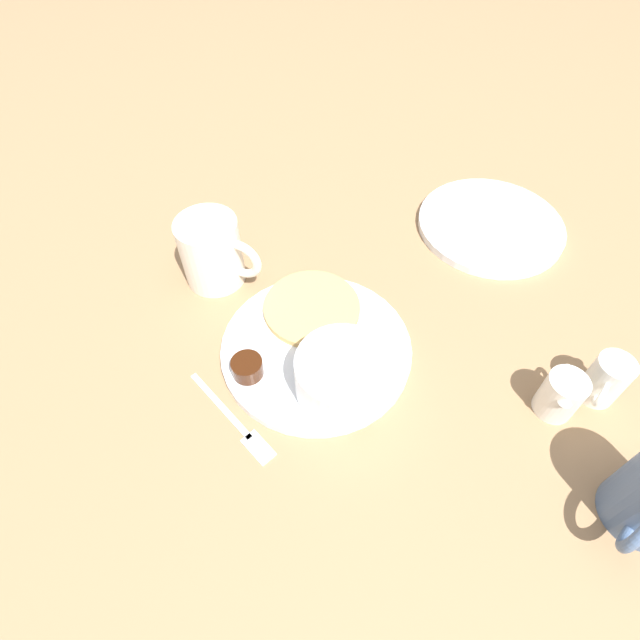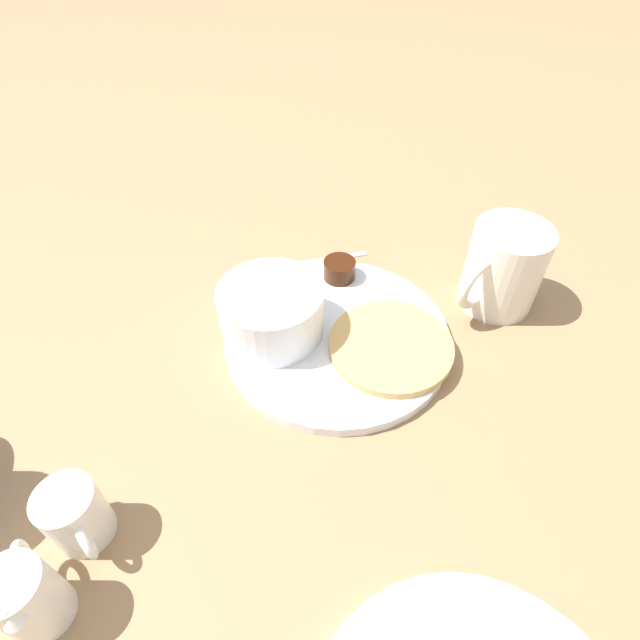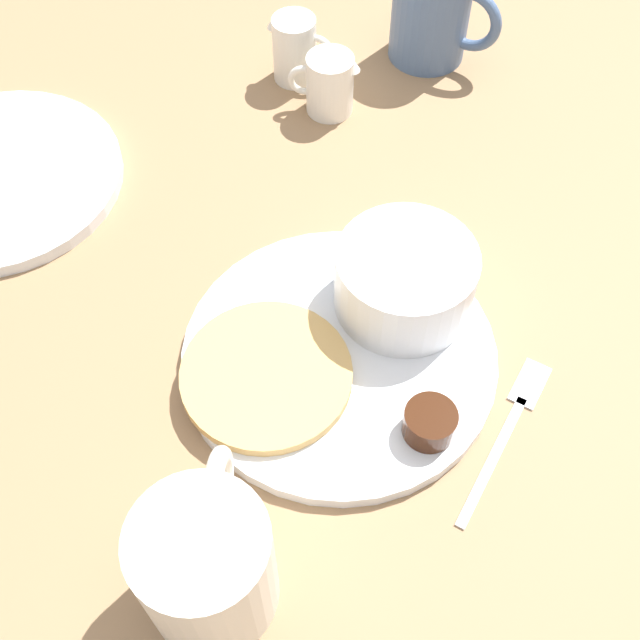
{
  "view_description": "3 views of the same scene",
  "coord_description": "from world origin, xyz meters",
  "px_view_note": "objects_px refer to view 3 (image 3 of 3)",
  "views": [
    {
      "loc": [
        0.03,
        0.36,
        0.52
      ],
      "look_at": [
        -0.01,
        -0.01,
        0.05
      ],
      "focal_mm": 28.0,
      "sensor_mm": 36.0,
      "label": 1
    },
    {
      "loc": [
        -0.34,
        -0.12,
        0.4
      ],
      "look_at": [
        -0.0,
        0.02,
        0.03
      ],
      "focal_mm": 28.0,
      "sensor_mm": 36.0,
      "label": 2
    },
    {
      "loc": [
        0.29,
        -0.14,
        0.52
      ],
      "look_at": [
        -0.02,
        -0.01,
        0.04
      ],
      "focal_mm": 45.0,
      "sensor_mm": 36.0,
      "label": 3
    }
  ],
  "objects_px": {
    "bowl": "(405,278)",
    "plate": "(339,356)",
    "coffee_mug": "(207,563)",
    "creamer_pitcher_far": "(295,49)",
    "second_mug": "(434,9)",
    "fork": "(512,420)",
    "creamer_pitcher_near": "(329,84)"
  },
  "relations": [
    {
      "from": "bowl",
      "to": "second_mug",
      "type": "distance_m",
      "value": 0.32
    },
    {
      "from": "plate",
      "to": "creamer_pitcher_far",
      "type": "relative_size",
      "value": 3.53
    },
    {
      "from": "bowl",
      "to": "coffee_mug",
      "type": "bearing_deg",
      "value": -54.18
    },
    {
      "from": "plate",
      "to": "creamer_pitcher_near",
      "type": "distance_m",
      "value": 0.29
    },
    {
      "from": "creamer_pitcher_far",
      "to": "fork",
      "type": "relative_size",
      "value": 0.53
    },
    {
      "from": "coffee_mug",
      "to": "plate",
      "type": "bearing_deg",
      "value": 131.43
    },
    {
      "from": "creamer_pitcher_near",
      "to": "creamer_pitcher_far",
      "type": "relative_size",
      "value": 0.92
    },
    {
      "from": "plate",
      "to": "creamer_pitcher_near",
      "type": "bearing_deg",
      "value": 158.05
    },
    {
      "from": "creamer_pitcher_near",
      "to": "creamer_pitcher_far",
      "type": "xyz_separation_m",
      "value": [
        -0.06,
        -0.01,
        0.0
      ]
    },
    {
      "from": "plate",
      "to": "second_mug",
      "type": "bearing_deg",
      "value": 142.23
    },
    {
      "from": "coffee_mug",
      "to": "creamer_pitcher_far",
      "type": "xyz_separation_m",
      "value": [
        -0.45,
        0.24,
        -0.02
      ]
    },
    {
      "from": "coffee_mug",
      "to": "creamer_pitcher_far",
      "type": "height_order",
      "value": "coffee_mug"
    },
    {
      "from": "creamer_pitcher_near",
      "to": "fork",
      "type": "xyz_separation_m",
      "value": [
        0.36,
        -0.01,
        -0.03
      ]
    },
    {
      "from": "coffee_mug",
      "to": "creamer_pitcher_far",
      "type": "bearing_deg",
      "value": 151.95
    },
    {
      "from": "fork",
      "to": "plate",
      "type": "bearing_deg",
      "value": -135.95
    },
    {
      "from": "plate",
      "to": "coffee_mug",
      "type": "relative_size",
      "value": 2.15
    },
    {
      "from": "creamer_pitcher_far",
      "to": "second_mug",
      "type": "bearing_deg",
      "value": 81.55
    },
    {
      "from": "creamer_pitcher_far",
      "to": "fork",
      "type": "distance_m",
      "value": 0.42
    },
    {
      "from": "bowl",
      "to": "fork",
      "type": "relative_size",
      "value": 0.85
    },
    {
      "from": "fork",
      "to": "creamer_pitcher_far",
      "type": "bearing_deg",
      "value": 179.81
    },
    {
      "from": "plate",
      "to": "fork",
      "type": "bearing_deg",
      "value": 44.05
    },
    {
      "from": "bowl",
      "to": "coffee_mug",
      "type": "height_order",
      "value": "coffee_mug"
    },
    {
      "from": "bowl",
      "to": "creamer_pitcher_near",
      "type": "relative_size",
      "value": 1.73
    },
    {
      "from": "plate",
      "to": "creamer_pitcher_far",
      "type": "distance_m",
      "value": 0.33
    },
    {
      "from": "creamer_pitcher_near",
      "to": "creamer_pitcher_far",
      "type": "bearing_deg",
      "value": -168.73
    },
    {
      "from": "coffee_mug",
      "to": "creamer_pitcher_near",
      "type": "distance_m",
      "value": 0.46
    },
    {
      "from": "creamer_pitcher_far",
      "to": "creamer_pitcher_near",
      "type": "bearing_deg",
      "value": 11.27
    },
    {
      "from": "plate",
      "to": "fork",
      "type": "xyz_separation_m",
      "value": [
        0.1,
        0.09,
        -0.0
      ]
    },
    {
      "from": "bowl",
      "to": "plate",
      "type": "bearing_deg",
      "value": -70.03
    },
    {
      "from": "creamer_pitcher_far",
      "to": "second_mug",
      "type": "distance_m",
      "value": 0.14
    },
    {
      "from": "bowl",
      "to": "creamer_pitcher_far",
      "type": "bearing_deg",
      "value": 173.96
    },
    {
      "from": "plate",
      "to": "second_mug",
      "type": "relative_size",
      "value": 2.27
    }
  ]
}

